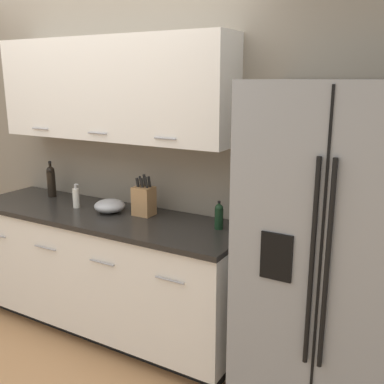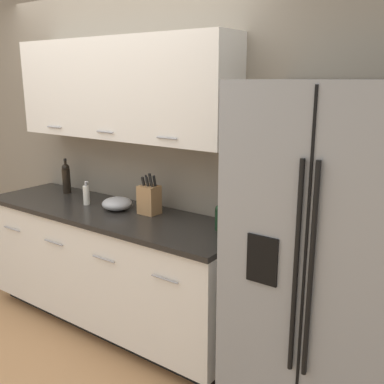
# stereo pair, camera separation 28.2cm
# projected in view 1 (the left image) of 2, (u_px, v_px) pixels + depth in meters

# --- Properties ---
(ground_plane) EXTENTS (14.00, 14.00, 0.00)m
(ground_plane) POSITION_uv_depth(u_px,v_px,m) (8.00, 378.00, 2.88)
(ground_plane) COLOR #B27F51
(wall_back) EXTENTS (10.00, 0.39, 2.60)m
(wall_back) POSITION_uv_depth(u_px,v_px,m) (114.00, 138.00, 3.43)
(wall_back) COLOR gray
(wall_back) RESTS_ON ground_plane
(counter_unit) EXTENTS (2.19, 0.64, 0.92)m
(counter_unit) POSITION_uv_depth(u_px,v_px,m) (106.00, 270.00, 3.36)
(counter_unit) COLOR black
(counter_unit) RESTS_ON ground_plane
(refrigerator) EXTENTS (0.94, 0.74, 1.86)m
(refrigerator) POSITION_uv_depth(u_px,v_px,m) (336.00, 258.00, 2.40)
(refrigerator) COLOR gray
(refrigerator) RESTS_ON ground_plane
(knife_block) EXTENTS (0.14, 0.12, 0.29)m
(knife_block) POSITION_uv_depth(u_px,v_px,m) (144.00, 200.00, 3.17)
(knife_block) COLOR #A87A4C
(knife_block) RESTS_ON counter_unit
(wine_bottle) EXTENTS (0.07, 0.07, 0.29)m
(wine_bottle) POSITION_uv_depth(u_px,v_px,m) (51.00, 181.00, 3.66)
(wine_bottle) COLOR black
(wine_bottle) RESTS_ON counter_unit
(soap_dispenser) EXTENTS (0.05, 0.05, 0.19)m
(soap_dispenser) POSITION_uv_depth(u_px,v_px,m) (76.00, 198.00, 3.36)
(soap_dispenser) COLOR silver
(soap_dispenser) RESTS_ON counter_unit
(oil_bottle) EXTENTS (0.06, 0.06, 0.18)m
(oil_bottle) POSITION_uv_depth(u_px,v_px,m) (219.00, 216.00, 2.88)
(oil_bottle) COLOR black
(oil_bottle) RESTS_ON counter_unit
(mixing_bowl) EXTENTS (0.22, 0.22, 0.09)m
(mixing_bowl) POSITION_uv_depth(u_px,v_px,m) (110.00, 206.00, 3.25)
(mixing_bowl) COLOR #A3A3A5
(mixing_bowl) RESTS_ON counter_unit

